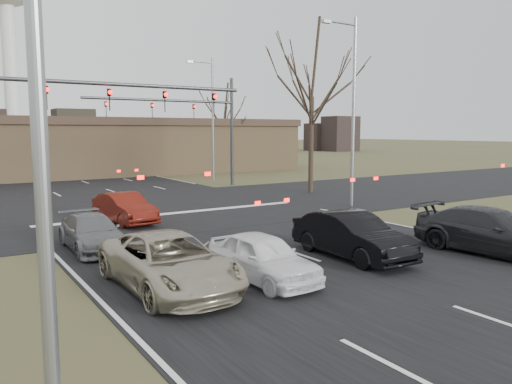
% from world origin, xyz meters
% --- Properties ---
extents(ground, '(360.00, 360.00, 0.00)m').
position_xyz_m(ground, '(0.00, 0.00, 0.00)').
color(ground, '#434525').
rests_on(ground, ground).
extents(road_main, '(14.00, 300.00, 0.02)m').
position_xyz_m(road_main, '(0.00, 60.00, 0.01)').
color(road_main, black).
rests_on(road_main, ground).
extents(road_cross, '(200.00, 14.00, 0.02)m').
position_xyz_m(road_cross, '(0.00, 15.00, 0.01)').
color(road_cross, black).
rests_on(road_cross, ground).
extents(building, '(42.40, 10.40, 5.30)m').
position_xyz_m(building, '(2.00, 38.00, 2.67)').
color(building, '#8F714D').
rests_on(building, ground).
extents(mast_arm_near, '(12.12, 0.24, 8.00)m').
position_xyz_m(mast_arm_near, '(-5.23, 13.00, 5.07)').
color(mast_arm_near, '#383A3D').
rests_on(mast_arm_near, ground).
extents(mast_arm_far, '(11.12, 0.24, 8.00)m').
position_xyz_m(mast_arm_far, '(6.18, 23.00, 5.02)').
color(mast_arm_far, '#383A3D').
rests_on(mast_arm_far, ground).
extents(streetlight_right_near, '(2.34, 0.25, 10.00)m').
position_xyz_m(streetlight_right_near, '(8.82, 10.00, 5.59)').
color(streetlight_right_near, gray).
rests_on(streetlight_right_near, ground).
extents(streetlight_right_far, '(2.34, 0.25, 10.00)m').
position_xyz_m(streetlight_right_far, '(9.32, 27.00, 5.59)').
color(streetlight_right_far, gray).
rests_on(streetlight_right_far, ground).
extents(tree_right_near, '(6.90, 6.90, 11.50)m').
position_xyz_m(tree_right_near, '(11.00, 16.00, 8.90)').
color(tree_right_near, black).
rests_on(tree_right_near, ground).
extents(tree_right_far, '(5.40, 5.40, 9.00)m').
position_xyz_m(tree_right_far, '(15.00, 35.00, 6.96)').
color(tree_right_far, black).
rests_on(tree_right_far, ground).
extents(car_silver_suv, '(2.49, 5.23, 1.44)m').
position_xyz_m(car_silver_suv, '(-5.04, 1.98, 0.72)').
color(car_silver_suv, '#AAA289').
rests_on(car_silver_suv, ground).
extents(car_white_sedan, '(1.75, 3.95, 1.32)m').
position_xyz_m(car_white_sedan, '(-2.60, 1.28, 0.66)').
color(car_white_sedan, white).
rests_on(car_white_sedan, ground).
extents(car_black_hatch, '(1.71, 4.55, 1.48)m').
position_xyz_m(car_black_hatch, '(1.19, 1.78, 0.74)').
color(car_black_hatch, black).
rests_on(car_black_hatch, ground).
extents(car_charcoal_sedan, '(2.74, 5.43, 1.51)m').
position_xyz_m(car_charcoal_sedan, '(5.56, -0.35, 0.76)').
color(car_charcoal_sedan, black).
rests_on(car_charcoal_sedan, ground).
extents(car_grey_ahead, '(1.73, 4.18, 1.21)m').
position_xyz_m(car_grey_ahead, '(-5.56, 7.48, 0.60)').
color(car_grey_ahead, slate).
rests_on(car_grey_ahead, ground).
extents(car_red_ahead, '(1.90, 4.24, 1.35)m').
position_xyz_m(car_red_ahead, '(-3.00, 11.85, 0.68)').
color(car_red_ahead, '#59140C').
rests_on(car_red_ahead, ground).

